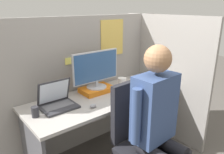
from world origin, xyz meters
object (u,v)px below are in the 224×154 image
office_chair (143,139)px  coffee_mug (122,82)px  stapler (148,77)px  carrot_toy (141,89)px  person (159,119)px  laptop (57,102)px  pen_cup (35,112)px  paper_box (97,89)px  monitor (96,69)px

office_chair → coffee_mug: office_chair is taller
stapler → office_chair: (-0.82, -0.69, -0.21)m
carrot_toy → person: bearing=-126.8°
person → laptop: bearing=117.8°
laptop → carrot_toy: (0.89, -0.21, -0.02)m
pen_cup → person: bearing=-49.3°
paper_box → laptop: laptop is taller
monitor → laptop: size_ratio=1.77×
coffee_mug → pen_cup: bearing=-175.1°
office_chair → coffee_mug: bearing=61.1°
stapler → carrot_toy: bearing=-148.3°
stapler → coffee_mug: coffee_mug is taller
stapler → pen_cup: bearing=-177.1°
carrot_toy → pen_cup: 1.12m
pen_cup → paper_box: bearing=10.1°
paper_box → office_chair: 0.77m
stapler → office_chair: 1.09m
person → monitor: bearing=86.0°
monitor → coffee_mug: size_ratio=5.75×
paper_box → office_chair: office_chair is taller
person → stapler: bearing=45.4°
stapler → person: 1.18m
stapler → carrot_toy: carrot_toy is taller
paper_box → carrot_toy: size_ratio=2.79×
laptop → stapler: size_ratio=2.07×
laptop → office_chair: size_ratio=0.31×
monitor → stapler: (0.77, -0.05, -0.23)m
laptop → stapler: 1.26m
stapler → monitor: bearing=175.9°
paper_box → coffee_mug: 0.34m
monitor → pen_cup: (-0.72, -0.13, -0.21)m
coffee_mug → carrot_toy: bearing=-76.4°
carrot_toy → paper_box: bearing=144.3°
office_chair → person: (-0.01, -0.15, 0.26)m
office_chair → person: size_ratio=0.75×
monitor → person: person is taller
paper_box → carrot_toy: (0.39, -0.28, -0.00)m
paper_box → coffee_mug: size_ratio=3.58×
paper_box → stapler: paper_box is taller
monitor → office_chair: (-0.06, -0.74, -0.44)m
coffee_mug → pen_cup: coffee_mug is taller
paper_box → monitor: 0.23m
monitor → person: size_ratio=0.41×
laptop → carrot_toy: 0.91m
coffee_mug → pen_cup: size_ratio=1.06×
paper_box → stapler: (0.77, -0.05, -0.00)m
monitor → stapler: 0.80m
person → office_chair: bearing=87.4°
office_chair → pen_cup: bearing=137.2°
laptop → coffee_mug: laptop is taller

